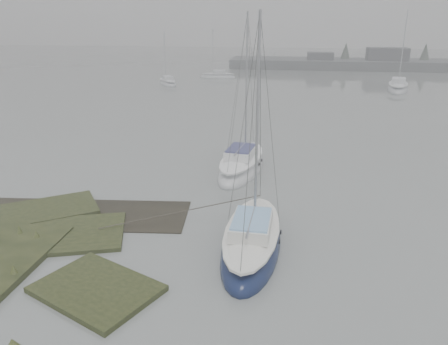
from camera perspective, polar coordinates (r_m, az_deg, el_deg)
ground at (r=42.01m, az=0.57°, el=9.06°), size 160.00×160.00×0.00m
far_shoreline at (r=76.00m, az=25.45°, el=12.64°), size 60.00×8.00×4.15m
sailboat_main at (r=15.57m, az=3.65°, el=-9.08°), size 2.14×6.14×8.60m
sailboat_white at (r=23.28m, az=2.32°, el=0.92°), size 2.75×6.32×8.64m
sailboat_far_a at (r=54.27m, az=-7.38°, el=11.54°), size 3.79×4.79×6.62m
sailboat_far_b at (r=52.93m, az=21.73°, el=10.21°), size 3.49×6.82×9.18m
sailboat_far_c at (r=59.73m, az=-0.81°, el=12.44°), size 4.86×1.83×6.74m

